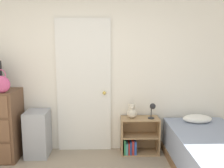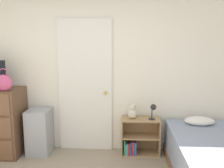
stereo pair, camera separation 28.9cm
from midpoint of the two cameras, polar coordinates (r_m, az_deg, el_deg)
The scene contains 8 objects.
wall_back at distance 3.98m, azimuth -3.40°, elevation 2.87°, with size 10.00×0.06×2.55m.
door_closed at distance 3.97m, azimuth -4.06°, elevation -0.47°, with size 0.85×0.09×2.10m.
handbag at distance 3.82m, azimuth -21.55°, elevation 0.29°, with size 0.25×0.11×0.33m.
storage_bin at distance 4.11m, azimuth -14.27°, elevation -10.46°, with size 0.34×0.40×0.70m.
bookshelf at distance 4.03m, azimuth 7.92°, elevation -12.34°, with size 0.59×0.30×0.57m.
teddy_bear at distance 3.88m, azimuth 6.83°, elevation -6.43°, with size 0.15×0.15×0.23m.
desk_lamp at distance 3.85m, azimuth 11.52°, elevation -5.62°, with size 0.11×0.11×0.24m.
bed at distance 3.54m, azimuth 24.33°, elevation -15.80°, with size 0.97×1.82×0.65m.
Camera 2 is at (0.61, -1.80, 1.73)m, focal length 40.00 mm.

